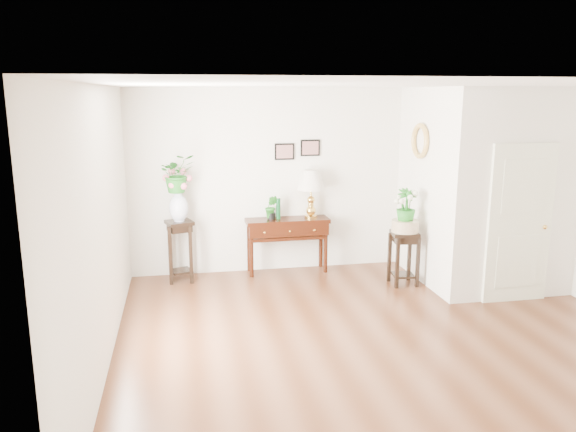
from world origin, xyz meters
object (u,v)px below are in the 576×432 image
object	(u,v)px
table_lamp	(311,195)
plant_stand_b	(404,258)
console_table	(287,245)
plant_stand_a	(180,251)

from	to	relation	value
table_lamp	plant_stand_b	world-z (taller)	table_lamp
console_table	table_lamp	size ratio (longest dim) A/B	1.70
console_table	plant_stand_b	size ratio (longest dim) A/B	1.62
plant_stand_b	plant_stand_a	bearing A→B (deg)	166.54
plant_stand_b	console_table	bearing A→B (deg)	149.98
table_lamp	console_table	bearing A→B (deg)	180.00
plant_stand_a	plant_stand_b	size ratio (longest dim) A/B	1.16
console_table	plant_stand_a	distance (m)	1.62
plant_stand_a	table_lamp	bearing A→B (deg)	3.86
table_lamp	plant_stand_b	xyz separation A→B (m)	(1.17, -0.89, -0.80)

